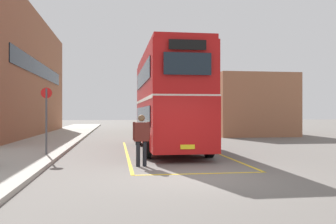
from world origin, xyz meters
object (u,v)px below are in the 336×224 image
Objects in this scene: double_decker_bus at (168,99)px; single_deck_bus at (175,115)px; pedestrian_boarding at (141,136)px; bus_stop_sign at (46,114)px.

double_decker_bus is 17.55m from single_deck_bus.
double_decker_bus is at bearing -100.29° from single_deck_bus.
single_deck_bus is 22.98m from pedestrian_boarding.
double_decker_bus is at bearing 23.22° from bus_stop_sign.
single_deck_bus reaches higher than bus_stop_sign.
double_decker_bus reaches higher than pedestrian_boarding.
single_deck_bus is at bearing 79.71° from double_decker_bus.
double_decker_bus is at bearing 72.33° from pedestrian_boarding.
pedestrian_boarding is 0.65× the size of bus_stop_sign.
double_decker_bus reaches higher than bus_stop_sign.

